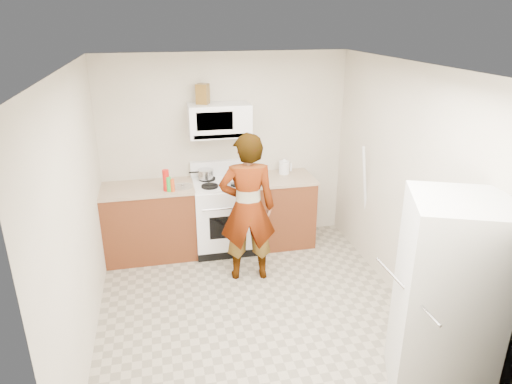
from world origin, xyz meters
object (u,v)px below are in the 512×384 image
object	(u,v)px
saucepan	(206,174)
fridge	(446,302)
person	(248,208)
kettle	(284,167)
gas_range	(223,214)
microwave	(219,120)

from	to	relation	value
saucepan	fridge	bearing A→B (deg)	-62.89
person	kettle	world-z (taller)	person
gas_range	microwave	distance (m)	1.22
gas_range	microwave	bearing A→B (deg)	90.00
microwave	kettle	size ratio (longest dim) A/B	4.50
microwave	fridge	xyz separation A→B (m)	(1.32, -2.95, -0.85)
person	kettle	bearing A→B (deg)	-120.22
gas_range	person	distance (m)	0.88
gas_range	person	world-z (taller)	person
microwave	saucepan	bearing A→B (deg)	179.75
person	fridge	world-z (taller)	person
saucepan	kettle	bearing A→B (deg)	0.75
gas_range	kettle	bearing A→B (deg)	9.50
fridge	saucepan	xyz separation A→B (m)	(-1.51, 2.95, 0.16)
microwave	person	bearing A→B (deg)	-79.39
fridge	kettle	size ratio (longest dim) A/B	10.07
gas_range	fridge	bearing A→B (deg)	-65.04
person	fridge	distance (m)	2.35
kettle	gas_range	bearing A→B (deg)	175.06
gas_range	saucepan	xyz separation A→B (m)	(-0.20, 0.13, 0.52)
person	gas_range	bearing A→B (deg)	-71.18
person	microwave	bearing A→B (deg)	-72.89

